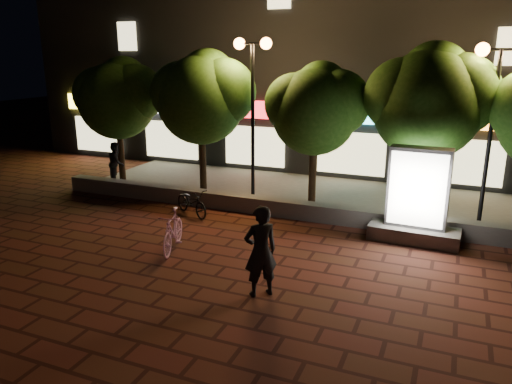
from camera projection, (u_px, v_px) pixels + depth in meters
The scene contains 15 objects.
ground at pixel (225, 267), 11.31m from camera, with size 80.00×80.00×0.00m, color #522119.
retaining_wall at pixel (283, 208), 14.80m from camera, with size 16.00×0.45×0.50m, color slate.
sidewalk at pixel (307, 194), 17.08m from camera, with size 16.00×5.00×0.08m, color slate.
building_block at pixel (352, 49), 21.49m from camera, with size 28.00×8.12×11.30m.
tree_far_left at pixel (119, 96), 17.82m from camera, with size 3.36×2.80×4.63m.
tree_left at pixel (203, 94), 16.49m from camera, with size 3.60×3.00×4.89m.
tree_mid at pixel (317, 106), 15.08m from camera, with size 3.24×2.70×4.50m.
tree_right at pixel (430, 98), 13.77m from camera, with size 3.72×3.10×5.07m.
street_lamp_left at pixel (253, 78), 15.38m from camera, with size 1.26×0.36×5.18m.
street_lamp_right at pixel (496, 88), 12.84m from camera, with size 1.26×0.36×4.98m.
ad_kiosk at pixel (417, 203), 12.71m from camera, with size 2.35×1.26×2.49m.
scooter_pink at pixel (173, 231), 12.15m from camera, with size 0.48×1.71×1.03m, color #E395C6.
rider at pixel (261, 251), 9.74m from camera, with size 0.70×0.46×1.92m, color black.
scooter_parked at pixel (192, 202), 14.82m from camera, with size 0.56×1.61×0.84m, color black.
pedestrian at pixel (117, 163), 18.11m from camera, with size 0.76×0.59×1.56m, color black.
Camera 1 is at (4.65, -9.34, 4.77)m, focal length 34.12 mm.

